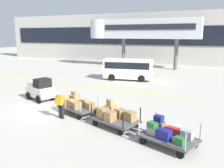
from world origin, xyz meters
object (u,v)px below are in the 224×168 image
at_px(baggage_handler, 60,104).
at_px(baggage_cart_lead, 77,104).
at_px(baggage_tug, 40,90).
at_px(baggage_cart_middle, 114,115).
at_px(safety_cone_near, 52,88).
at_px(baggage_cart_tail, 167,134).
at_px(shuttle_van, 128,68).

bearing_deg(baggage_handler, baggage_cart_lead, 77.70).
distance_m(baggage_tug, baggage_cart_middle, 7.03).
height_order(baggage_tug, safety_cone_near, baggage_tug).
relative_size(baggage_cart_middle, baggage_cart_tail, 1.00).
bearing_deg(shuttle_van, baggage_handler, -86.48).
bearing_deg(baggage_cart_tail, baggage_cart_middle, 160.29).
bearing_deg(baggage_tug, baggage_handler, -35.05).
relative_size(baggage_cart_tail, safety_cone_near, 5.59).
xyz_separation_m(baggage_cart_tail, shuttle_van, (-6.74, 12.98, 0.73)).
bearing_deg(baggage_cart_middle, shuttle_van, 107.90).
distance_m(baggage_cart_tail, baggage_handler, 6.04).
bearing_deg(safety_cone_near, baggage_cart_middle, -31.09).
xyz_separation_m(baggage_cart_tail, safety_cone_near, (-10.53, 5.64, -0.23)).
relative_size(baggage_handler, shuttle_van, 0.31).
xyz_separation_m(shuttle_van, safety_cone_near, (-3.79, -7.34, -0.96)).
bearing_deg(safety_cone_near, baggage_handler, -47.23).
xyz_separation_m(baggage_cart_lead, safety_cone_near, (-4.82, 3.66, -0.27)).
distance_m(baggage_tug, baggage_handler, 4.36).
bearing_deg(baggage_cart_middle, safety_cone_near, 148.91).
bearing_deg(shuttle_van, baggage_cart_tail, -62.57).
distance_m(baggage_cart_middle, shuttle_van, 12.58).
bearing_deg(safety_cone_near, baggage_cart_lead, -37.24).
height_order(baggage_tug, baggage_cart_middle, baggage_tug).
bearing_deg(baggage_cart_tail, baggage_cart_lead, 160.85).
bearing_deg(baggage_cart_tail, baggage_tug, 161.29).
bearing_deg(safety_cone_near, baggage_cart_tail, -28.20).
bearing_deg(baggage_cart_middle, baggage_cart_lead, 161.42).
bearing_deg(baggage_cart_lead, baggage_cart_tail, -19.15).
bearing_deg(baggage_handler, baggage_tug, 144.95).
xyz_separation_m(baggage_cart_middle, baggage_cart_tail, (2.88, -1.03, -0.05)).
relative_size(shuttle_van, safety_cone_near, 9.20).
xyz_separation_m(baggage_tug, shuttle_van, (2.81, 9.75, 0.48)).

